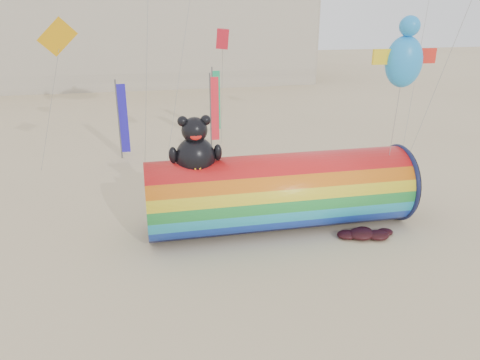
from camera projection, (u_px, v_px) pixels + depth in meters
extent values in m
plane|color=#CCB58C|center=(236.00, 245.00, 20.08)|extent=(160.00, 160.00, 0.00)
cylinder|color=red|center=(280.00, 192.00, 21.15)|extent=(11.92, 3.48, 3.48)
torus|color=#0F1438|center=(398.00, 182.00, 22.26)|extent=(0.24, 3.65, 3.65)
cylinder|color=black|center=(400.00, 182.00, 22.29)|extent=(0.06, 3.44, 3.44)
ellipsoid|color=black|center=(195.00, 157.00, 19.75)|extent=(1.70, 1.52, 1.79)
ellipsoid|color=yellow|center=(197.00, 164.00, 19.28)|extent=(0.87, 0.38, 0.76)
sphere|color=black|center=(194.00, 130.00, 19.32)|extent=(1.09, 1.09, 1.09)
sphere|color=black|center=(183.00, 121.00, 19.09)|extent=(0.44, 0.44, 0.44)
sphere|color=black|center=(206.00, 120.00, 19.27)|extent=(0.44, 0.44, 0.44)
ellipsoid|color=red|center=(196.00, 136.00, 18.96)|extent=(0.48, 0.17, 0.31)
ellipsoid|color=black|center=(173.00, 155.00, 19.40)|extent=(0.36, 0.36, 0.72)
ellipsoid|color=black|center=(218.00, 152.00, 19.77)|extent=(0.36, 0.36, 0.72)
imported|color=slate|center=(344.00, 207.00, 21.87)|extent=(0.70, 0.60, 1.62)
ellipsoid|color=#3C0A0E|center=(361.00, 234.00, 20.61)|extent=(1.17, 0.99, 0.41)
ellipsoid|color=#3C0A0E|center=(378.00, 235.00, 20.57)|extent=(0.99, 0.84, 0.34)
ellipsoid|color=#3C0A0E|center=(347.00, 235.00, 20.65)|extent=(0.91, 0.77, 0.32)
ellipsoid|color=#3C0A0E|center=(363.00, 231.00, 21.05)|extent=(0.78, 0.66, 0.27)
ellipsoid|color=#3C0A0E|center=(385.00, 232.00, 20.96)|extent=(0.73, 0.62, 0.25)
cylinder|color=#59595E|center=(119.00, 120.00, 30.32)|extent=(0.10, 0.10, 5.20)
cube|color=#2218B8|center=(124.00, 119.00, 30.37)|extent=(0.56, 0.06, 4.50)
cylinder|color=#59595E|center=(211.00, 110.00, 33.03)|extent=(0.10, 0.10, 5.20)
cube|color=#F82333|center=(215.00, 109.00, 33.07)|extent=(0.56, 0.06, 4.50)
cylinder|color=#59595E|center=(213.00, 101.00, 35.87)|extent=(0.10, 0.10, 5.20)
cube|color=#19A568|center=(217.00, 101.00, 35.91)|extent=(0.56, 0.06, 4.50)
ellipsoid|color=#208FE4|center=(404.00, 62.00, 16.91)|extent=(1.39, 1.08, 1.85)
cube|color=red|center=(223.00, 39.00, 25.21)|extent=(0.64, 0.64, 1.03)
cube|color=orange|center=(57.00, 37.00, 22.00)|extent=(1.11, 0.06, 1.55)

